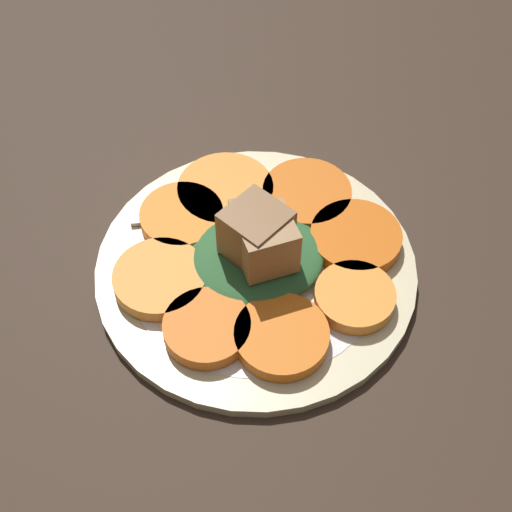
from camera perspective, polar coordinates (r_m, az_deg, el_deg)
The scene contains 12 objects.
table_slab at distance 62.13cm, azimuth 0.00°, elevation -1.74°, with size 120.00×120.00×2.00cm, color #38281E.
plate at distance 60.90cm, azimuth 0.00°, elevation -0.91°, with size 27.28×27.28×1.05cm.
carrot_slice_0 at distance 61.82cm, azimuth 8.03°, elevation 1.34°, with size 7.88×7.88×1.29cm, color #D45F12.
carrot_slice_1 at distance 64.78cm, azimuth 4.08°, elevation 4.95°, with size 8.04×8.04×1.29cm, color orange.
carrot_slice_2 at distance 64.93cm, azimuth -2.45°, elevation 5.20°, with size 8.70×8.70×1.29cm, color orange.
carrot_slice_3 at distance 63.16cm, azimuth -5.95°, elevation 3.12°, with size 7.38×7.38×1.29cm, color orange.
carrot_slice_4 at distance 59.03cm, azimuth -7.65°, elevation -2.04°, with size 7.74×7.74×1.29cm, color orange.
carrot_slice_5 at distance 56.19cm, azimuth -3.95°, elevation -5.75°, with size 6.95×6.95×1.29cm, color orange.
carrot_slice_6 at distance 55.72cm, azimuth 2.27°, elevation -6.39°, with size 7.45×7.45×1.29cm, color orange.
carrot_slice_7 at distance 58.19cm, azimuth 7.90°, elevation -3.26°, with size 6.57×6.57×1.29cm, color orange.
center_pile at distance 58.40cm, azimuth 0.20°, elevation 0.78°, with size 11.49×10.34×6.41cm.
fork at distance 63.87cm, azimuth -0.71°, elevation 3.61°, with size 19.77×4.66×0.40cm.
Camera 1 is at (9.19, 35.12, 51.42)cm, focal length 50.00 mm.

